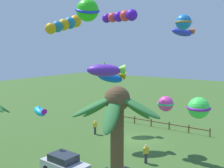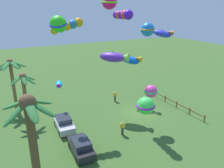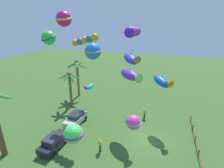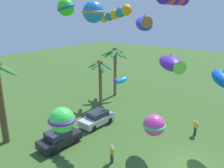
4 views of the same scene
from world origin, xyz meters
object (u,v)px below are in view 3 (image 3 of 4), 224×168
Objects in this scene: parked_car_0 at (76,118)px; kite_ball_5 at (93,51)px; spectator_0 at (100,145)px; kite_fish_2 at (162,81)px; kite_tube_1 at (86,40)px; kite_ball_3 at (64,19)px; kite_fish_4 at (89,87)px; kite_ball_8 at (133,122)px; kite_fish_10 at (131,58)px; spectator_1 at (145,113)px; kite_ball_7 at (49,38)px; palm_tree_2 at (70,81)px; kite_ball_6 at (73,134)px; kite_fish_9 at (131,75)px; palm_tree_1 at (77,68)px; kite_tube_0 at (133,32)px; parked_car_1 at (54,142)px.

kite_ball_5 is at bearing -138.34° from parked_car_0.
spectator_0 is 0.48× the size of kite_fish_2.
spectator_0 is 0.45× the size of kite_tube_1.
kite_ball_3 is 12.99m from kite_fish_4.
parked_car_0 is 14.27m from kite_ball_3.
kite_ball_3 is at bearing 101.78° from kite_ball_8.
parked_car_0 is at bearing 41.66° from kite_ball_5.
kite_fish_10 is at bearing -123.62° from parked_car_0.
spectator_1 is 0.73× the size of kite_ball_7.
palm_tree_2 is 12.56m from spectator_0.
kite_fish_9 is at bearing -13.56° from kite_ball_6.
kite_ball_7 reaches higher than palm_tree_1.
parked_car_0 is at bearing -154.15° from palm_tree_1.
spectator_0 is at bearing 142.59° from kite_fish_2.
kite_ball_7 is (5.54, 5.45, 6.55)m from kite_ball_6.
kite_fish_10 is at bearing -169.48° from kite_tube_0.
kite_ball_5 is at bearing 153.62° from kite_fish_2.
parked_car_1 is 2.51× the size of spectator_0.
kite_fish_2 is 2.01× the size of kite_ball_8.
kite_ball_3 reaches higher than palm_tree_1.
kite_fish_9 is 8.00m from kite_fish_10.
kite_tube_1 reaches higher than spectator_1.
kite_tube_1 is (-3.01, 7.38, 10.51)m from spectator_1.
kite_ball_8 is 6.57m from kite_fish_10.
kite_ball_6 is 1.04× the size of kite_ball_7.
parked_car_1 is at bearing 100.82° from spectator_0.
spectator_0 is at bearing -101.79° from kite_ball_7.
palm_tree_1 is 13.64m from kite_ball_7.
parked_car_0 is 1.12× the size of kite_tube_1.
kite_ball_3 is 10.88m from kite_ball_8.
parked_car_0 is 2.51× the size of spectator_0.
kite_tube_1 is at bearing 103.00° from kite_fish_2.
spectator_0 is 9.13m from spectator_1.
kite_ball_5 is 1.03× the size of kite_ball_8.
kite_tube_1 is 1.64× the size of kite_ball_7.
kite_tube_0 reaches higher than spectator_0.
parked_car_0 is at bearing 169.11° from kite_fish_4.
kite_tube_1 is 9.86m from kite_fish_10.
kite_ball_3 is at bearing 31.35° from kite_ball_6.
kite_ball_8 is at bearing -164.55° from kite_fish_9.
spectator_1 is at bearing -31.78° from kite_ball_3.
palm_tree_1 is at bearing 57.65° from kite_fish_9.
kite_ball_8 is at bearing -127.00° from kite_tube_1.
kite_ball_7 is (-7.30, -2.67, 7.42)m from palm_tree_2.
parked_car_0 is 2.42× the size of kite_ball_8.
kite_fish_9 is at bearing 148.39° from spectator_1.
kite_fish_10 is (-6.90, -7.02, -0.47)m from kite_tube_1.
spectator_1 is at bearing -64.98° from parked_car_0.
kite_fish_2 is (3.35, -10.98, 5.53)m from parked_car_0.
kite_ball_7 is (2.20, 0.68, 11.08)m from parked_car_1.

